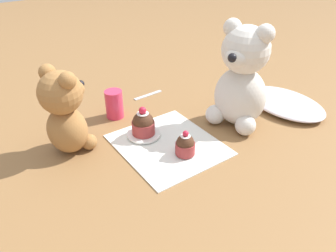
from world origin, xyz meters
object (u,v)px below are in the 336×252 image
object	(u,v)px
saucer_plate	(144,134)
teaspoon	(148,95)
juice_glass	(114,104)
cupcake_near_cream_bear	(185,145)
cupcake_near_tan_bear	(143,124)
teddy_bear_tan	(65,111)
teddy_bear_cream	(241,79)

from	to	relation	value
saucer_plate	teaspoon	distance (m)	0.23
saucer_plate	juice_glass	distance (m)	0.14
cupcake_near_cream_bear	saucer_plate	size ratio (longest dim) A/B	0.73
saucer_plate	cupcake_near_tan_bear	bearing A→B (deg)	180.00
cupcake_near_cream_bear	saucer_plate	world-z (taller)	cupcake_near_cream_bear
cupcake_near_cream_bear	saucer_plate	xyz separation A→B (m)	(-0.12, -0.04, -0.02)
teddy_bear_tan	cupcake_near_cream_bear	size ratio (longest dim) A/B	3.38
teddy_bear_tan	saucer_plate	bearing A→B (deg)	-125.28
cupcake_near_tan_bear	teaspoon	distance (m)	0.24
teddy_bear_cream	cupcake_near_cream_bear	xyz separation A→B (m)	(0.04, -0.21, -0.10)
saucer_plate	cupcake_near_tan_bear	distance (m)	0.03
cupcake_near_tan_bear	teaspoon	xyz separation A→B (m)	(-0.19, 0.13, -0.04)
cupcake_near_tan_bear	juice_glass	bearing A→B (deg)	-174.84
saucer_plate	cupcake_near_tan_bear	world-z (taller)	cupcake_near_tan_bear
teaspoon	teddy_bear_tan	bearing A→B (deg)	-158.83
teddy_bear_tan	teaspoon	size ratio (longest dim) A/B	2.09
cupcake_near_tan_bear	teaspoon	size ratio (longest dim) A/B	0.75
cupcake_near_cream_bear	cupcake_near_tan_bear	distance (m)	0.13
saucer_plate	juice_glass	world-z (taller)	juice_glass
cupcake_near_tan_bear	juice_glass	distance (m)	0.13
teaspoon	cupcake_near_tan_bear	bearing A→B (deg)	-127.96
cupcake_near_tan_bear	teaspoon	bearing A→B (deg)	145.18
teddy_bear_tan	juice_glass	world-z (taller)	teddy_bear_tan
teddy_bear_tan	saucer_plate	distance (m)	0.20
teddy_bear_cream	teddy_bear_tan	distance (m)	0.44
cupcake_near_tan_bear	saucer_plate	bearing A→B (deg)	0.00
juice_glass	cupcake_near_tan_bear	bearing A→B (deg)	5.16
teddy_bear_tan	teaspoon	world-z (taller)	teddy_bear_tan
cupcake_near_tan_bear	juice_glass	world-z (taller)	cupcake_near_tan_bear
cupcake_near_cream_bear	saucer_plate	distance (m)	0.13
saucer_plate	teddy_bear_tan	bearing A→B (deg)	-107.80
saucer_plate	teaspoon	xyz separation A→B (m)	(-0.19, 0.13, -0.01)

